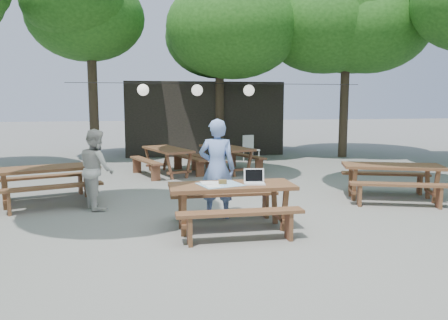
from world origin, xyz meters
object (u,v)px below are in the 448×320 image
object	(u,v)px
picnic_table_nw	(48,185)
second_person	(97,169)
plastic_chair	(251,154)
woman	(217,169)
main_picnic_table	(232,206)

from	to	relation	value
picnic_table_nw	second_person	xyz separation A→B (m)	(1.04, -0.61, 0.39)
plastic_chair	woman	bearing A→B (deg)	-128.51
picnic_table_nw	woman	xyz separation A→B (m)	(3.22, -1.69, 0.50)
main_picnic_table	plastic_chair	world-z (taller)	plastic_chair
picnic_table_nw	woman	size ratio (longest dim) A/B	1.30
woman	plastic_chair	size ratio (longest dim) A/B	1.97
picnic_table_nw	woman	world-z (taller)	woman
plastic_chair	picnic_table_nw	bearing A→B (deg)	-156.14
main_picnic_table	woman	bearing A→B (deg)	97.73
woman	plastic_chair	distance (m)	7.46
second_person	main_picnic_table	bearing A→B (deg)	-151.51
picnic_table_nw	plastic_chair	distance (m)	7.74
main_picnic_table	second_person	world-z (taller)	second_person
woman	second_person	distance (m)	2.44
picnic_table_nw	main_picnic_table	bearing A→B (deg)	-54.71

